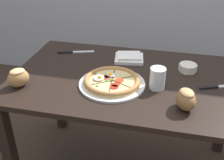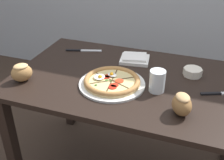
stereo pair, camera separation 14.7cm
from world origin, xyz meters
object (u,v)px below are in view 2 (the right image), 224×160
Objects in this scene: dining_table at (132,95)px; bread_piece_near at (182,104)px; knife_main at (83,50)px; bread_piece_mid at (22,72)px; water_glass at (157,82)px; pizza at (112,82)px; knife_spare at (224,93)px; ramekin_bowl at (193,72)px; napkin_folded at (135,59)px.

dining_table is 9.58× the size of bread_piece_near.
dining_table is 5.69× the size of knife_main.
water_glass is (0.70, 0.14, -0.00)m from bread_piece_mid.
knife_spare is at bearing 10.65° from pizza.
ramekin_bowl is at bearing 87.91° from bread_piece_near.
pizza is 3.06× the size of water_glass.
napkin_folded is at bearing 127.27° from bread_piece_near.
bread_piece_near is (0.34, -0.45, 0.04)m from napkin_folded.
water_glass is at bearing 171.50° from knife_spare.
pizza is 2.52× the size of bread_piece_mid.
knife_spare is (1.03, 0.23, -0.05)m from bread_piece_mid.
water_glass is at bearing 5.54° from pizza.
dining_table is at bearing 47.62° from pizza.
pizza is at bearing -63.97° from knife_main.
ramekin_bowl is 0.22m from knife_spare.
napkin_folded is 0.35m from water_glass.
bread_piece_near is at bearing -92.09° from ramekin_bowl.
bread_piece_mid is (-0.56, -0.22, 0.16)m from dining_table.
water_glass is at bearing 132.77° from bread_piece_near.
water_glass reaches higher than bread_piece_mid.
napkin_folded is 0.81× the size of knife_spare.
ramekin_bowl is 0.45× the size of knife_spare.
pizza reaches higher than knife_spare.
dining_table is at bearing 21.31° from bread_piece_mid.
bread_piece_mid is (-0.47, -0.12, 0.03)m from pizza.
bread_piece_near is (0.38, -0.13, 0.03)m from pizza.
ramekin_bowl is 0.72m from knife_main.
napkin_folded is (-0.05, 0.22, 0.12)m from dining_table.
pizza is at bearing -174.46° from water_glass.
napkin_folded is 1.38× the size of bread_piece_mid.
napkin_folded is (-0.35, 0.07, -0.01)m from ramekin_bowl.
ramekin_bowl is at bearing 117.72° from knife_spare.
pizza reaches higher than dining_table.
knife_spare is at bearing -32.39° from knife_main.
bread_piece_mid is at bearing -124.62° from knife_main.
bread_piece_near is at bearing -52.73° from napkin_folded.
napkin_folded reaches higher than knife_main.
bread_piece_mid is (-0.86, -0.37, 0.03)m from ramekin_bowl.
knife_main reaches higher than dining_table.
bread_piece_mid is at bearing -168.49° from water_glass.
ramekin_bowl is at bearing -10.74° from napkin_folded.
pizza reaches higher than knife_main.
knife_spare is (0.47, 0.01, 0.11)m from dining_table.
dining_table is at bearing 158.31° from knife_spare.
knife_main is 0.92m from knife_spare.
water_glass reaches higher than pizza.
bread_piece_near is 1.21× the size of water_glass.
pizza is 3.30× the size of ramekin_bowl.
pizza is 0.47m from knife_main.
bread_piece_near reaches higher than dining_table.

